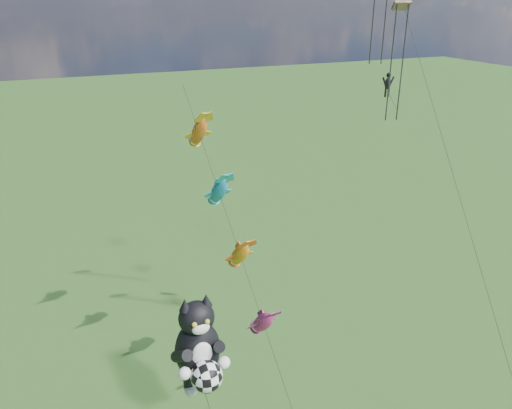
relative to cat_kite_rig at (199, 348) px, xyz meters
name	(u,v)px	position (x,y,z in m)	size (l,w,h in m)	color
cat_kite_rig	(199,348)	(0.00, 0.00, 0.00)	(2.67, 4.23, 10.26)	brown
fish_windsock_rig	(229,223)	(4.55, 8.13, 2.39)	(2.17, 15.89, 17.48)	brown
parafoil_rig	(394,57)	(15.37, 7.30, 12.16)	(1.87, 17.52, 27.10)	brown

